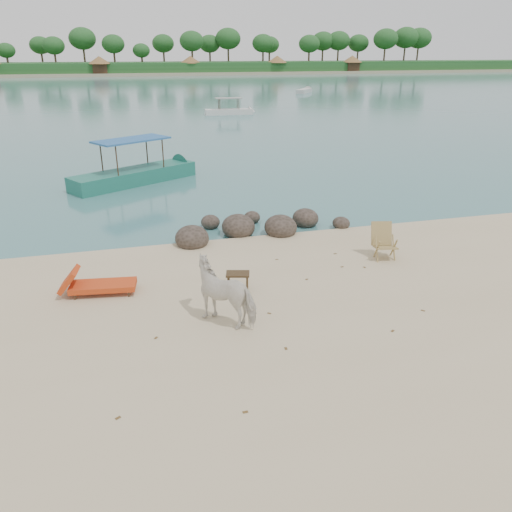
# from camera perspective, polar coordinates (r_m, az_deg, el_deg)

# --- Properties ---
(water) EXTENTS (400.00, 400.00, 0.00)m
(water) POSITION_cam_1_polar(r_m,az_deg,el_deg) (99.57, -13.69, 18.44)
(water) COLOR #346768
(water) RESTS_ON ground
(far_shore) EXTENTS (420.00, 90.00, 1.40)m
(far_shore) POSITION_cam_1_polar(r_m,az_deg,el_deg) (179.47, -14.70, 19.85)
(far_shore) COLOR tan
(far_shore) RESTS_ON ground
(far_scenery) EXTENTS (420.00, 18.00, 9.50)m
(far_scenery) POSITION_cam_1_polar(r_m,az_deg,el_deg) (146.11, -14.53, 20.68)
(far_scenery) COLOR #1E4C1E
(far_scenery) RESTS_ON ground
(boulders) EXTENTS (6.26, 2.83, 0.86)m
(boulders) POSITION_cam_1_polar(r_m,az_deg,el_deg) (17.21, -0.47, 3.21)
(boulders) COLOR #2E261E
(boulders) RESTS_ON ground
(cow) EXTENTS (1.79, 1.75, 1.45)m
(cow) POSITION_cam_1_polar(r_m,az_deg,el_deg) (11.45, -3.32, -4.15)
(cow) COLOR white
(cow) RESTS_ON ground
(side_table) EXTENTS (0.68, 0.53, 0.49)m
(side_table) POSITION_cam_1_polar(r_m,az_deg,el_deg) (13.02, -2.08, -3.07)
(side_table) COLOR #312013
(side_table) RESTS_ON ground
(lounge_chair) EXTENTS (2.14, 0.99, 0.62)m
(lounge_chair) POSITION_cam_1_polar(r_m,az_deg,el_deg) (13.42, -17.10, -3.00)
(lounge_chair) COLOR #C34B17
(lounge_chair) RESTS_ON ground
(deck_chair) EXTENTS (0.82, 0.88, 1.06)m
(deck_chair) POSITION_cam_1_polar(r_m,az_deg,el_deg) (15.37, 14.62, 1.44)
(deck_chair) COLOR #9E814F
(deck_chair) RESTS_ON ground
(boat_near) EXTENTS (6.80, 4.93, 3.39)m
(boat_near) POSITION_cam_1_polar(r_m,az_deg,el_deg) (24.54, -14.01, 12.03)
(boat_near) COLOR #1F6959
(boat_near) RESTS_ON water
(boat_mid) EXTENTS (5.36, 1.52, 2.59)m
(boat_mid) POSITION_cam_1_polar(r_m,az_deg,el_deg) (51.81, -3.15, 17.33)
(boat_mid) COLOR silver
(boat_mid) RESTS_ON water
(boat_far) EXTENTS (4.28, 5.41, 0.66)m
(boat_far) POSITION_cam_1_polar(r_m,az_deg,el_deg) (79.97, 5.52, 18.34)
(boat_far) COLOR #BCBBB7
(boat_far) RESTS_ON water
(dead_leaves) EXTENTS (7.30, 6.52, 0.00)m
(dead_leaves) POSITION_cam_1_polar(r_m,az_deg,el_deg) (12.35, 5.23, -5.90)
(dead_leaves) COLOR brown
(dead_leaves) RESTS_ON ground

